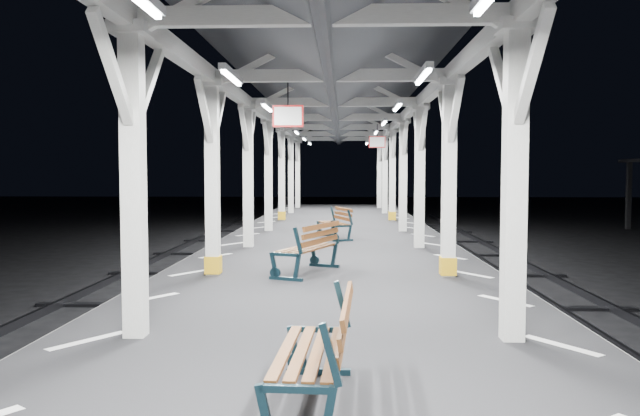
{
  "coord_description": "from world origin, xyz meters",
  "views": [
    {
      "loc": [
        0.22,
        -8.53,
        2.77
      ],
      "look_at": [
        -0.14,
        1.26,
        2.2
      ],
      "focal_mm": 35.0,
      "sensor_mm": 36.0,
      "label": 1
    }
  ],
  "objects": [
    {
      "name": "ground",
      "position": [
        0.0,
        0.0,
        0.0
      ],
      "size": [
        120.0,
        120.0,
        0.0
      ],
      "primitive_type": "plane",
      "color": "black",
      "rests_on": "ground"
    },
    {
      "name": "platform",
      "position": [
        0.0,
        0.0,
        0.5
      ],
      "size": [
        6.0,
        50.0,
        1.0
      ],
      "primitive_type": "cube",
      "color": "black",
      "rests_on": "ground"
    },
    {
      "name": "hazard_stripes_left",
      "position": [
        -2.45,
        0.0,
        1.0
      ],
      "size": [
        1.0,
        48.0,
        0.01
      ],
      "primitive_type": "cube",
      "color": "silver",
      "rests_on": "platform"
    },
    {
      "name": "hazard_stripes_right",
      "position": [
        2.45,
        0.0,
        1.0
      ],
      "size": [
        1.0,
        48.0,
        0.01
      ],
      "primitive_type": "cube",
      "color": "silver",
      "rests_on": "platform"
    },
    {
      "name": "canopy",
      "position": [
        0.0,
        -0.02,
        4.56
      ],
      "size": [
        5.4,
        49.0,
        4.65
      ],
      "color": "silver",
      "rests_on": "platform"
    },
    {
      "name": "bench_near",
      "position": [
        0.07,
        -3.94,
        1.45
      ],
      "size": [
        0.65,
        1.58,
        0.84
      ],
      "rotation": [
        0.0,
        0.0,
        -0.05
      ],
      "color": "#10252E",
      "rests_on": "platform"
    },
    {
      "name": "bench_mid",
      "position": [
        -0.32,
        2.19,
        1.47
      ],
      "size": [
        1.15,
        1.74,
        0.89
      ],
      "rotation": [
        0.0,
        0.0,
        -0.38
      ],
      "color": "#10252E",
      "rests_on": "platform"
    },
    {
      "name": "bench_far",
      "position": [
        0.07,
        7.95,
        1.43
      ],
      "size": [
        1.0,
        1.6,
        0.81
      ],
      "rotation": [
        0.0,
        0.0,
        0.33
      ],
      "color": "#10252E",
      "rests_on": "platform"
    }
  ]
}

